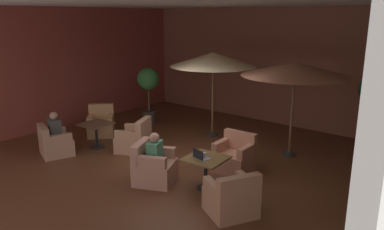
{
  "coord_description": "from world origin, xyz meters",
  "views": [
    {
      "loc": [
        5.34,
        -5.93,
        3.38
      ],
      "look_at": [
        0.0,
        0.49,
        1.17
      ],
      "focal_mm": 34.93,
      "sensor_mm": 36.0,
      "label": 1
    }
  ],
  "objects_px": {
    "armchair_front_left_south": "(232,198)",
    "patron_by_window": "(155,149)",
    "armchair_front_left_north": "(234,157)",
    "potted_tree_left_corner": "(148,87)",
    "armchair_front_right_east": "(135,139)",
    "patio_umbrella_center_beige": "(295,69)",
    "open_laptop": "(200,156)",
    "potted_tree_mid_right": "(376,95)",
    "cafe_table_front_right": "(96,129)",
    "patron_blue_shirt": "(55,127)",
    "iced_drink_cup": "(204,155)",
    "armchair_front_right_north": "(55,144)",
    "armchair_front_left_east": "(153,168)",
    "armchair_front_right_south": "(101,124)",
    "cafe_table_front_left": "(206,164)",
    "patio_umbrella_tall_red": "(213,60)"
  },
  "relations": [
    {
      "from": "armchair_front_left_south",
      "to": "potted_tree_mid_right",
      "type": "relative_size",
      "value": 0.5
    },
    {
      "from": "patron_blue_shirt",
      "to": "iced_drink_cup",
      "type": "height_order",
      "value": "patron_blue_shirt"
    },
    {
      "from": "armchair_front_left_north",
      "to": "open_laptop",
      "type": "distance_m",
      "value": 1.29
    },
    {
      "from": "patron_blue_shirt",
      "to": "open_laptop",
      "type": "xyz_separation_m",
      "value": [
        4.01,
        0.77,
        -0.01
      ]
    },
    {
      "from": "iced_drink_cup",
      "to": "armchair_front_right_north",
      "type": "bearing_deg",
      "value": -167.75
    },
    {
      "from": "armchair_front_left_south",
      "to": "patron_by_window",
      "type": "xyz_separation_m",
      "value": [
        -1.97,
        0.08,
        0.42
      ]
    },
    {
      "from": "armchair_front_left_north",
      "to": "armchair_front_left_east",
      "type": "distance_m",
      "value": 1.86
    },
    {
      "from": "patio_umbrella_center_beige",
      "to": "open_laptop",
      "type": "distance_m",
      "value": 3.3
    },
    {
      "from": "armchair_front_right_east",
      "to": "armchair_front_right_south",
      "type": "height_order",
      "value": "armchair_front_right_south"
    },
    {
      "from": "cafe_table_front_right",
      "to": "armchair_front_left_south",
      "type": "bearing_deg",
      "value": -7.57
    },
    {
      "from": "cafe_table_front_left",
      "to": "cafe_table_front_right",
      "type": "relative_size",
      "value": 1.11
    },
    {
      "from": "potted_tree_mid_right",
      "to": "armchair_front_right_north",
      "type": "bearing_deg",
      "value": -139.14
    },
    {
      "from": "patron_by_window",
      "to": "iced_drink_cup",
      "type": "height_order",
      "value": "patron_by_window"
    },
    {
      "from": "cafe_table_front_left",
      "to": "patron_by_window",
      "type": "relative_size",
      "value": 1.34
    },
    {
      "from": "armchair_front_right_east",
      "to": "patron_by_window",
      "type": "distance_m",
      "value": 2.1
    },
    {
      "from": "armchair_front_left_east",
      "to": "armchair_front_right_south",
      "type": "relative_size",
      "value": 1.01
    },
    {
      "from": "armchair_front_left_east",
      "to": "armchair_front_right_north",
      "type": "height_order",
      "value": "armchair_front_left_east"
    },
    {
      "from": "potted_tree_left_corner",
      "to": "open_laptop",
      "type": "bearing_deg",
      "value": -32.55
    },
    {
      "from": "armchair_front_right_east",
      "to": "open_laptop",
      "type": "height_order",
      "value": "open_laptop"
    },
    {
      "from": "patio_umbrella_tall_red",
      "to": "potted_tree_mid_right",
      "type": "distance_m",
      "value": 4.26
    },
    {
      "from": "armchair_front_left_east",
      "to": "armchair_front_right_north",
      "type": "xyz_separation_m",
      "value": [
        -3.06,
        -0.44,
        -0.04
      ]
    },
    {
      "from": "cafe_table_front_left",
      "to": "potted_tree_mid_right",
      "type": "height_order",
      "value": "potted_tree_mid_right"
    },
    {
      "from": "armchair_front_left_east",
      "to": "patio_umbrella_center_beige",
      "type": "height_order",
      "value": "patio_umbrella_center_beige"
    },
    {
      "from": "armchair_front_left_south",
      "to": "patron_by_window",
      "type": "bearing_deg",
      "value": 177.74
    },
    {
      "from": "armchair_front_left_south",
      "to": "cafe_table_front_left",
      "type": "bearing_deg",
      "value": 151.66
    },
    {
      "from": "patio_umbrella_center_beige",
      "to": "patron_blue_shirt",
      "type": "xyz_separation_m",
      "value": [
        -4.54,
        -3.68,
        -1.45
      ]
    },
    {
      "from": "armchair_front_left_east",
      "to": "patio_umbrella_tall_red",
      "type": "relative_size",
      "value": 0.42
    },
    {
      "from": "potted_tree_left_corner",
      "to": "potted_tree_mid_right",
      "type": "height_order",
      "value": "potted_tree_mid_right"
    },
    {
      "from": "armchair_front_right_north",
      "to": "armchair_front_right_east",
      "type": "distance_m",
      "value": 1.98
    },
    {
      "from": "patio_umbrella_tall_red",
      "to": "patron_blue_shirt",
      "type": "relative_size",
      "value": 3.52
    },
    {
      "from": "patio_umbrella_tall_red",
      "to": "patio_umbrella_center_beige",
      "type": "xyz_separation_m",
      "value": [
        2.48,
        -0.09,
        -0.04
      ]
    },
    {
      "from": "cafe_table_front_left",
      "to": "patron_blue_shirt",
      "type": "relative_size",
      "value": 1.24
    },
    {
      "from": "armchair_front_left_north",
      "to": "cafe_table_front_right",
      "type": "distance_m",
      "value": 3.82
    },
    {
      "from": "cafe_table_front_left",
      "to": "open_laptop",
      "type": "xyz_separation_m",
      "value": [
        -0.05,
        -0.11,
        0.18
      ]
    },
    {
      "from": "cafe_table_front_right",
      "to": "patron_by_window",
      "type": "relative_size",
      "value": 1.2
    },
    {
      "from": "armchair_front_left_south",
      "to": "patio_umbrella_center_beige",
      "type": "bearing_deg",
      "value": 98.67
    },
    {
      "from": "armchair_front_left_north",
      "to": "potted_tree_left_corner",
      "type": "height_order",
      "value": "potted_tree_left_corner"
    },
    {
      "from": "armchair_front_right_east",
      "to": "patron_blue_shirt",
      "type": "height_order",
      "value": "patron_blue_shirt"
    },
    {
      "from": "armchair_front_right_east",
      "to": "patron_blue_shirt",
      "type": "bearing_deg",
      "value": -131.9
    },
    {
      "from": "armchair_front_left_south",
      "to": "armchair_front_right_east",
      "type": "xyz_separation_m",
      "value": [
        -3.75,
        1.1,
        -0.0
      ]
    },
    {
      "from": "cafe_table_front_right",
      "to": "armchair_front_right_east",
      "type": "xyz_separation_m",
      "value": [
        0.96,
        0.48,
        -0.2
      ]
    },
    {
      "from": "armchair_front_right_north",
      "to": "patio_umbrella_tall_red",
      "type": "xyz_separation_m",
      "value": [
        2.08,
        3.81,
        1.92
      ]
    },
    {
      "from": "potted_tree_mid_right",
      "to": "patron_by_window",
      "type": "distance_m",
      "value": 5.65
    },
    {
      "from": "armchair_front_right_east",
      "to": "iced_drink_cup",
      "type": "bearing_deg",
      "value": -12.46
    },
    {
      "from": "patron_blue_shirt",
      "to": "patron_by_window",
      "type": "relative_size",
      "value": 1.08
    },
    {
      "from": "potted_tree_left_corner",
      "to": "patron_blue_shirt",
      "type": "xyz_separation_m",
      "value": [
        0.32,
        -3.53,
        -0.48
      ]
    },
    {
      "from": "open_laptop",
      "to": "patio_umbrella_center_beige",
      "type": "bearing_deg",
      "value": 79.73
    },
    {
      "from": "armchair_front_right_north",
      "to": "open_laptop",
      "type": "height_order",
      "value": "open_laptop"
    },
    {
      "from": "armchair_front_right_north",
      "to": "armchair_front_left_north",
      "type": "bearing_deg",
      "value": 26.76
    },
    {
      "from": "cafe_table_front_left",
      "to": "patron_by_window",
      "type": "distance_m",
      "value": 1.1
    }
  ]
}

